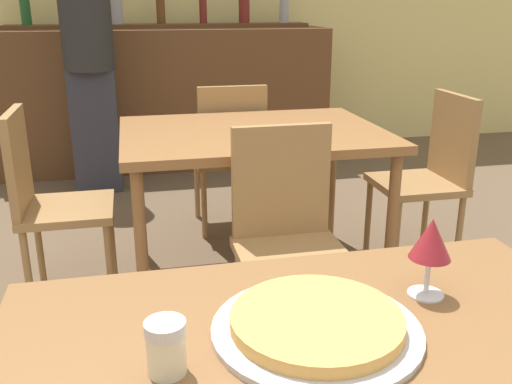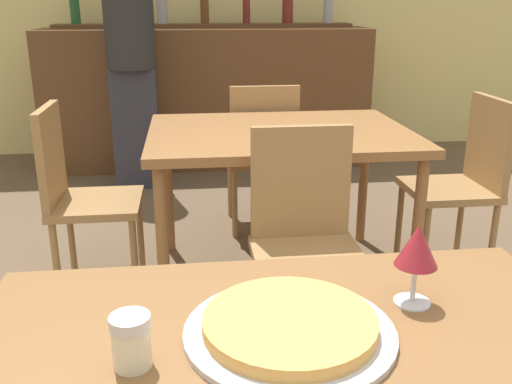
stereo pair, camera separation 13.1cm
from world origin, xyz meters
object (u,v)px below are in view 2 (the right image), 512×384
Objects in this scene: chair_far_side_left at (77,188)px; pizza_tray at (288,327)px; chair_far_side_right at (466,174)px; chair_far_side_front at (305,231)px; person_standing at (131,51)px; chair_far_side_back at (262,149)px; cheese_shaker at (131,341)px; wine_glass at (417,248)px.

chair_far_side_left is 2.39× the size of pizza_tray.
chair_far_side_left is at bearing -90.00° from chair_far_side_right.
person_standing reaches higher than chair_far_side_front.
pizza_tray is 0.20× the size of person_standing.
chair_far_side_front is 1.00× the size of chair_far_side_left.
chair_far_side_back is at bearing -56.39° from chair_far_side_left.
chair_far_side_front is at bearing 90.00° from chair_far_side_back.
chair_far_side_left is 1.84m from cheese_shaker.
chair_far_side_right is 1.91m from wine_glass.
wine_glass is (-0.00, -1.01, 0.38)m from chair_far_side_front.
person_standing is at bearing -132.34° from chair_far_side_right.
chair_far_side_right is 2.38m from person_standing.
chair_far_side_front is at bearing 76.71° from pizza_tray.
chair_far_side_left is 1.86m from chair_far_side_right.
chair_far_side_front is 1.12m from chair_far_side_left.
chair_far_side_left is at bearing 146.39° from chair_far_side_front.
pizza_tray is at bearing -80.70° from person_standing.
chair_far_side_back is at bearing -123.61° from chair_far_side_right.
cheese_shaker is (-1.44, -1.76, 0.31)m from chair_far_side_right.
chair_far_side_front is at bearing 65.81° from cheese_shaker.
chair_far_side_left is at bearing 111.50° from pizza_tray.
person_standing reaches higher than cheese_shaker.
cheese_shaker is at bearing -166.72° from chair_far_side_left.
pizza_tray is at bearing 12.04° from cheese_shaker.
chair_far_side_left is at bearing 103.28° from cheese_shaker.
chair_far_side_left is at bearing 33.61° from chair_far_side_back.
chair_far_side_left is at bearing 119.64° from wine_glass.
chair_far_side_right reaches higher than cheese_shaker.
pizza_tray is 4.14× the size of cheese_shaker.
pizza_tray is at bearing -158.50° from chair_far_side_left.
cheese_shaker is (0.42, -1.76, 0.31)m from chair_far_side_left.
chair_far_side_right is at bearing -90.00° from chair_far_side_left.
chair_far_side_right is 5.48× the size of wine_glass.
cheese_shaker is 3.35m from person_standing.
chair_far_side_left is 5.48× the size of wine_glass.
wine_glass is (0.25, 0.08, 0.10)m from pizza_tray.
chair_far_side_right is (0.93, -0.62, 0.00)m from chair_far_side_back.
chair_far_side_back and chair_far_side_right have the same top height.
person_standing reaches higher than pizza_tray.
chair_far_side_left is 0.49× the size of person_standing.
chair_far_side_front is 1.00× the size of chair_far_side_right.
person_standing reaches higher than chair_far_side_left.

